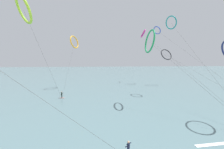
# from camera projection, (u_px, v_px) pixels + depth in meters

# --- Properties ---
(sea_water) EXTENTS (400.00, 200.00, 0.08)m
(sea_water) POSITION_uv_depth(u_px,v_px,m) (100.00, 73.00, 107.66)
(sea_water) COLOR slate
(sea_water) RESTS_ON ground
(surfer_coral) EXTENTS (1.40, 0.62, 1.70)m
(surfer_coral) POSITION_uv_depth(u_px,v_px,m) (62.00, 95.00, 34.83)
(surfer_coral) COLOR #EA7260
(surfer_coral) RESTS_ON ground
(kite_amber) EXTENTS (3.22, 16.64, 18.15)m
(kite_amber) POSITION_uv_depth(u_px,v_px,m) (74.00, 42.00, 47.55)
(kite_amber) COLOR orange
(kite_amber) RESTS_ON ground
(kite_emerald) EXTENTS (9.45, 17.42, 16.15)m
(kite_emerald) POSITION_uv_depth(u_px,v_px,m) (150.00, 41.00, 29.22)
(kite_emerald) COLOR #199351
(kite_emerald) RESTS_ON ground
(kite_charcoal) EXTENTS (5.35, 40.04, 14.05)m
(kite_charcoal) POSITION_uv_depth(u_px,v_px,m) (166.00, 55.00, 53.28)
(kite_charcoal) COLOR black
(kite_charcoal) RESTS_ON ground
(kite_cobalt) EXTENTS (3.28, 45.13, 23.57)m
(kite_cobalt) POSITION_uv_depth(u_px,v_px,m) (157.00, 30.00, 56.70)
(kite_cobalt) COLOR #2647B7
(kite_cobalt) RESTS_ON ground
(kite_magenta) EXTENTS (2.56, 50.95, 23.45)m
(kite_magenta) POSITION_uv_depth(u_px,v_px,m) (143.00, 34.00, 61.18)
(kite_magenta) COLOR #CC288E
(kite_magenta) RESTS_ON ground
(kite_lime) EXTENTS (4.35, 14.89, 19.41)m
(kite_lime) POSITION_uv_depth(u_px,v_px,m) (24.00, 9.00, 20.59)
(kite_lime) COLOR #8CC62D
(kite_lime) RESTS_ON ground
(kite_teal) EXTENTS (2.41, 25.71, 21.94)m
(kite_teal) POSITION_uv_depth(u_px,v_px,m) (171.00, 23.00, 38.35)
(kite_teal) COLOR teal
(kite_teal) RESTS_ON ground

